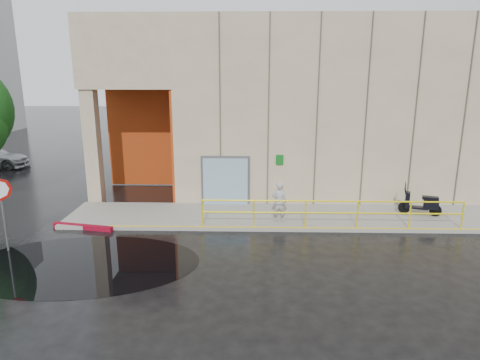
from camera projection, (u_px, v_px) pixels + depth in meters
The scene contains 9 objects.
ground at pixel (208, 268), 12.87m from camera, with size 120.00×120.00×0.00m, color black.
sidewalk at pixel (318, 217), 17.11m from camera, with size 20.00×3.00×0.15m, color gray.
building at pixel (324, 101), 22.33m from camera, with size 20.00×10.17×8.00m.
guardrail at pixel (331, 213), 15.64m from camera, with size 9.56×0.06×1.03m.
person at pixel (279, 202), 16.19m from camera, with size 0.57×0.37×1.56m, color #A1A1A5.
scooter at pixel (421, 197), 16.97m from camera, with size 1.66×0.98×1.25m.
stop_sign at pixel (1, 198), 13.61m from camera, with size 0.64×0.44×2.47m.
red_curb at pixel (83, 227), 15.97m from camera, with size 2.40×0.18×0.18m, color maroon.
puddle at pixel (82, 264), 13.12m from camera, with size 7.19×4.42×0.01m, color black.
Camera 1 is at (1.28, -11.78, 5.75)m, focal length 32.00 mm.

